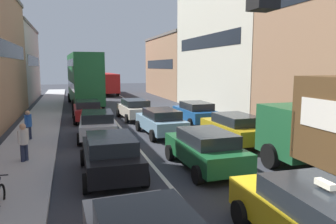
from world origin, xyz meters
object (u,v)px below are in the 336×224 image
object	(u,v)px
hatchback_centre_lane_third	(161,121)
bus_far_queue_secondary	(105,82)
sedan_right_lane_behind_truck	(234,128)
wagon_right_lane_far	(195,112)
taxi_centre_lane_front	(317,219)
pedestrian_near_kerb	(24,141)
wagon_left_lane_second	(111,154)
sedan_left_lane_third	(97,124)
sedan_left_lane_fourth	(87,110)
pedestrian_mid_sidewalk	(28,124)
coupe_centre_lane_fourth	(135,109)
bus_mid_queue_primary	(84,77)
traffic_light_pole	(96,74)
sedan_centre_lane_second	(205,148)

from	to	relation	value
hatchback_centre_lane_third	bus_far_queue_secondary	xyz separation A→B (m)	(-0.10, 28.12, 0.96)
sedan_right_lane_behind_truck	wagon_right_lane_far	bearing A→B (deg)	-3.18
taxi_centre_lane_front	pedestrian_near_kerb	bearing A→B (deg)	39.89
wagon_right_lane_far	pedestrian_near_kerb	bearing A→B (deg)	122.06
taxi_centre_lane_front	wagon_left_lane_second	distance (m)	7.02
hatchback_centre_lane_third	pedestrian_near_kerb	size ratio (longest dim) A/B	2.64
wagon_right_lane_far	pedestrian_near_kerb	size ratio (longest dim) A/B	2.61
sedan_left_lane_third	sedan_left_lane_fourth	distance (m)	5.92
taxi_centre_lane_front	wagon_left_lane_second	world-z (taller)	taxi_centre_lane_front
wagon_left_lane_second	pedestrian_mid_sidewalk	bearing A→B (deg)	28.71
coupe_centre_lane_fourth	hatchback_centre_lane_third	bearing A→B (deg)	-179.75
pedestrian_near_kerb	bus_mid_queue_primary	bearing A→B (deg)	118.32
traffic_light_pole	coupe_centre_lane_fourth	world-z (taller)	traffic_light_pole
sedan_left_lane_third	sedan_left_lane_fourth	world-z (taller)	same
bus_far_queue_secondary	wagon_left_lane_second	bearing A→B (deg)	173.10
taxi_centre_lane_front	pedestrian_mid_sidewalk	distance (m)	14.26
bus_mid_queue_primary	pedestrian_mid_sidewalk	bearing A→B (deg)	163.89
coupe_centre_lane_fourth	bus_far_queue_secondary	world-z (taller)	bus_far_queue_secondary
wagon_right_lane_far	bus_mid_queue_primary	distance (m)	14.23
hatchback_centre_lane_third	sedan_left_lane_fourth	bearing A→B (deg)	28.64
bus_far_queue_secondary	sedan_left_lane_fourth	bearing A→B (deg)	169.59
sedan_centre_lane_second	bus_mid_queue_primary	distance (m)	21.81
sedan_centre_lane_second	wagon_right_lane_far	xyz separation A→B (m)	(3.30, 9.08, 0.00)
pedestrian_near_kerb	sedan_left_lane_third	bearing A→B (deg)	88.17
coupe_centre_lane_fourth	bus_far_queue_secondary	bearing A→B (deg)	-3.79
wagon_left_lane_second	traffic_light_pole	bearing A→B (deg)	173.07
hatchback_centre_lane_third	bus_mid_queue_primary	xyz separation A→B (m)	(-3.49, 15.15, 2.03)
sedan_left_lane_third	wagon_right_lane_far	size ratio (longest dim) A/B	1.02
sedan_centre_lane_second	wagon_right_lane_far	bearing A→B (deg)	-20.88
sedan_right_lane_behind_truck	sedan_centre_lane_second	bearing A→B (deg)	136.04
sedan_left_lane_third	sedan_left_lane_fourth	size ratio (longest dim) A/B	1.02
coupe_centre_lane_fourth	pedestrian_near_kerb	bearing A→B (deg)	142.75
wagon_right_lane_far	pedestrian_mid_sidewalk	size ratio (longest dim) A/B	2.61
wagon_left_lane_second	pedestrian_mid_sidewalk	xyz separation A→B (m)	(-3.40, 6.39, 0.15)
sedan_right_lane_behind_truck	bus_mid_queue_primary	size ratio (longest dim) A/B	0.41
hatchback_centre_lane_third	taxi_centre_lane_front	bearing A→B (deg)	176.52
wagon_left_lane_second	sedan_left_lane_fourth	xyz separation A→B (m)	(-0.14, 12.13, 0.00)
traffic_light_pole	sedan_left_lane_third	bearing A→B (deg)	85.52
coupe_centre_lane_fourth	sedan_right_lane_behind_truck	distance (m)	9.38
taxi_centre_lane_front	sedan_left_lane_third	size ratio (longest dim) A/B	0.99
sedan_centre_lane_second	hatchback_centre_lane_third	size ratio (longest dim) A/B	0.99
traffic_light_pole	sedan_centre_lane_second	size ratio (longest dim) A/B	1.27
taxi_centre_lane_front	sedan_left_lane_fourth	size ratio (longest dim) A/B	1.01
hatchback_centre_lane_third	bus_far_queue_secondary	distance (m)	28.14
taxi_centre_lane_front	bus_mid_queue_primary	xyz separation A→B (m)	(-3.34, 27.32, 2.03)
sedan_left_lane_third	pedestrian_mid_sidewalk	xyz separation A→B (m)	(-3.46, 0.17, 0.15)
traffic_light_pole	bus_mid_queue_primary	world-z (taller)	traffic_light_pole
pedestrian_near_kerb	pedestrian_mid_sidewalk	bearing A→B (deg)	131.88
coupe_centre_lane_fourth	wagon_right_lane_far	distance (m)	4.67
sedan_left_lane_fourth	bus_far_queue_secondary	distance (m)	22.35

